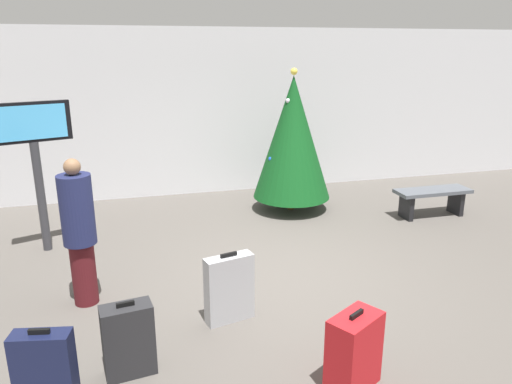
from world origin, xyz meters
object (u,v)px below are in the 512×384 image
Objects in this scene: suitcase_2 at (354,352)px; suitcase_1 at (46,378)px; suitcase_3 at (229,288)px; holiday_tree at (293,138)px; suitcase_0 at (128,340)px; flight_info_kiosk at (34,147)px; waiting_bench at (432,197)px; traveller_0 at (79,230)px.

suitcase_1 is at bearing 174.24° from suitcase_2.
holiday_tree is at bearing 61.01° from suitcase_3.
holiday_tree is 3.50× the size of suitcase_0.
flight_info_kiosk is (-4.01, -0.81, 0.21)m from holiday_tree.
suitcase_1 reaches higher than suitcase_3.
suitcase_2 reaches higher than waiting_bench.
suitcase_3 is at bearing -49.50° from flight_info_kiosk.
suitcase_2 is at bearing -20.20° from suitcase_0.
flight_info_kiosk is at bearing 109.42° from suitcase_0.
suitcase_1 is (-5.73, -3.42, 0.04)m from waiting_bench.
suitcase_3 is (1.66, 1.06, -0.02)m from suitcase_1.
suitcase_1 is (0.50, -3.59, -1.13)m from flight_info_kiosk.
traveller_0 reaches higher than suitcase_1.
suitcase_3 is (-1.85, -3.34, -0.94)m from holiday_tree.
suitcase_2 is at bearing -131.79° from waiting_bench.
flight_info_kiosk is 3.80m from suitcase_1.
suitcase_2 is 0.92× the size of suitcase_3.
flight_info_kiosk reaches higher than suitcase_1.
holiday_tree reaches higher than traveller_0.
waiting_bench is at bearing -23.94° from holiday_tree.
flight_info_kiosk reaches higher than suitcase_2.
holiday_tree is 3.93m from suitcase_3.
holiday_tree is 2.61m from waiting_bench.
holiday_tree is 1.90× the size of waiting_bench.
suitcase_0 is at bearing -71.90° from traveller_0.
suitcase_3 is at bearing -118.99° from holiday_tree.
suitcase_0 is at bearing -70.58° from flight_info_kiosk.
waiting_bench is 1.82× the size of suitcase_2.
holiday_tree is 4.09m from flight_info_kiosk.
traveller_0 is 2.38× the size of suitcase_0.
suitcase_3 reaches higher than suitcase_2.
suitcase_1 is (-3.51, -4.40, -0.92)m from holiday_tree.
suitcase_2 reaches higher than suitcase_0.
holiday_tree reaches higher than suitcase_3.
suitcase_2 is (2.45, -0.25, -0.05)m from suitcase_1.
suitcase_1 is at bearing -94.57° from traveller_0.
suitcase_0 is 0.92× the size of suitcase_3.
traveller_0 is 2.07× the size of suitcase_1.
traveller_0 is (-5.58, -1.56, 0.53)m from waiting_bench.
flight_info_kiosk is at bearing -168.57° from holiday_tree.
suitcase_1 reaches higher than suitcase_0.
holiday_tree is 4.24m from traveller_0.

